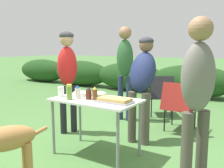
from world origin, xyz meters
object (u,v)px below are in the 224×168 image
object	(u,v)px
mixing_bowl	(99,94)
camp_chair_near_hedge	(179,104)
beer_bottle	(95,93)
plate_stack	(83,94)
standing_person_in_olive_jacket	(198,89)
paper_cup_stack	(61,92)
relish_jar	(69,92)
standing_person_in_navy_coat	(142,78)
food_tray	(115,100)
standing_person_in_gray_fleece	(125,63)
mayo_bottle	(78,92)
dog	(1,144)
bbq_sauce_bottle	(89,93)
camp_chair_green_behind_table	(161,94)
standing_person_in_dark_puffer	(67,70)
folding_table	(96,105)

from	to	relation	value
mixing_bowl	camp_chair_near_hedge	bearing A→B (deg)	64.76
camp_chair_near_hedge	beer_bottle	bearing A→B (deg)	-112.40
plate_stack	standing_person_in_olive_jacket	world-z (taller)	standing_person_in_olive_jacket
paper_cup_stack	relish_jar	world-z (taller)	relish_jar
standing_person_in_navy_coat	camp_chair_near_hedge	bearing A→B (deg)	61.86
plate_stack	standing_person_in_olive_jacket	size ratio (longest dim) A/B	0.15
food_tray	standing_person_in_gray_fleece	distance (m)	1.81
mayo_bottle	standing_person_in_gray_fleece	bearing A→B (deg)	98.66
food_tray	plate_stack	size ratio (longest dim) A/B	1.71
relish_jar	standing_person_in_navy_coat	distance (m)	1.11
beer_bottle	dog	bearing A→B (deg)	-102.18
paper_cup_stack	standing_person_in_gray_fleece	size ratio (longest dim) A/B	0.08
standing_person_in_olive_jacket	mayo_bottle	bearing A→B (deg)	-60.37
relish_jar	dog	world-z (taller)	relish_jar
relish_jar	standing_person_in_gray_fleece	distance (m)	1.80
bbq_sauce_bottle	camp_chair_near_hedge	bearing A→B (deg)	65.40
dog	camp_chair_green_behind_table	size ratio (longest dim) A/B	0.96
beer_bottle	standing_person_in_olive_jacket	world-z (taller)	standing_person_in_olive_jacket
bbq_sauce_bottle	standing_person_in_dark_puffer	xyz separation A→B (m)	(-0.82, 0.51, 0.22)
camp_chair_near_hedge	standing_person_in_olive_jacket	bearing A→B (deg)	-68.20
bbq_sauce_bottle	camp_chair_green_behind_table	world-z (taller)	bbq_sauce_bottle
mayo_bottle	standing_person_in_gray_fleece	size ratio (longest dim) A/B	0.10
standing_person_in_gray_fleece	folding_table	bearing A→B (deg)	-75.51
standing_person_in_navy_coat	dog	size ratio (longest dim) A/B	1.93
relish_jar	standing_person_in_olive_jacket	size ratio (longest dim) A/B	0.12
folding_table	food_tray	xyz separation A→B (m)	(0.30, -0.03, 0.10)
standing_person_in_dark_puffer	camp_chair_near_hedge	distance (m)	1.89
folding_table	camp_chair_green_behind_table	xyz separation A→B (m)	(0.02, 2.18, -0.20)
camp_chair_near_hedge	standing_person_in_gray_fleece	bearing A→B (deg)	172.89
dog	standing_person_in_gray_fleece	bearing A→B (deg)	-60.19
paper_cup_stack	mayo_bottle	size ratio (longest dim) A/B	0.80
folding_table	standing_person_in_olive_jacket	distance (m)	1.34
bbq_sauce_bottle	standing_person_in_gray_fleece	distance (m)	1.69
plate_stack	mixing_bowl	distance (m)	0.28
standing_person_in_dark_puffer	dog	xyz separation A→B (m)	(0.67, -1.64, -0.54)
paper_cup_stack	standing_person_in_olive_jacket	bearing A→B (deg)	-1.24
food_tray	standing_person_in_navy_coat	distance (m)	0.82
relish_jar	dog	bearing A→B (deg)	-88.18
relish_jar	dog	xyz separation A→B (m)	(0.03, -0.98, -0.33)
dog	camp_chair_near_hedge	distance (m)	2.76
bbq_sauce_bottle	dog	xyz separation A→B (m)	(-0.15, -1.13, -0.31)
mixing_bowl	standing_person_in_olive_jacket	bearing A→B (deg)	-11.86
food_tray	standing_person_in_dark_puffer	distance (m)	1.32
plate_stack	standing_person_in_gray_fleece	world-z (taller)	standing_person_in_gray_fleece
standing_person_in_navy_coat	standing_person_in_dark_puffer	world-z (taller)	standing_person_in_dark_puffer
standing_person_in_olive_jacket	camp_chair_green_behind_table	distance (m)	2.72
folding_table	plate_stack	distance (m)	0.33
plate_stack	camp_chair_green_behind_table	distance (m)	2.12
mayo_bottle	standing_person_in_navy_coat	bearing A→B (deg)	60.03
folding_table	dog	world-z (taller)	folding_table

